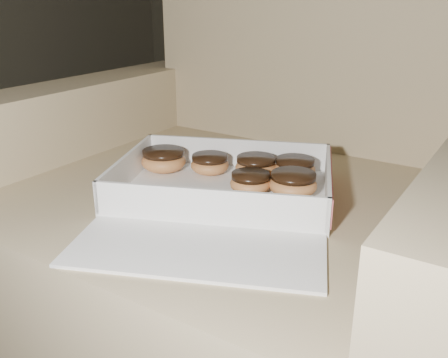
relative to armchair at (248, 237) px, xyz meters
name	(u,v)px	position (x,y,z in m)	size (l,w,h in m)	color
armchair	(248,237)	(0.00, 0.00, 0.00)	(0.94, 0.79, 0.98)	#9F8665
bakery_box	(222,196)	(0.03, -0.13, 0.14)	(0.48, 0.52, 0.06)	white
donut_a	(164,160)	(-0.14, -0.08, 0.16)	(0.08, 0.08, 0.04)	#CA8146
donut_b	(293,184)	(0.12, -0.06, 0.16)	(0.08, 0.08, 0.04)	#CA8146
donut_c	(210,164)	(-0.06, -0.05, 0.16)	(0.07, 0.07, 0.04)	#CA8146
donut_d	(295,168)	(0.09, 0.01, 0.16)	(0.07, 0.07, 0.04)	#CA8146
donut_e	(250,182)	(0.05, -0.09, 0.16)	(0.07, 0.07, 0.04)	#CA8146
donut_f	(256,166)	(0.02, -0.02, 0.16)	(0.08, 0.08, 0.04)	#CA8146
crumb_a	(266,220)	(0.13, -0.17, 0.14)	(0.01, 0.01, 0.00)	black
crumb_b	(222,196)	(0.02, -0.13, 0.14)	(0.01, 0.01, 0.00)	black
crumb_c	(228,208)	(0.06, -0.17, 0.14)	(0.01, 0.01, 0.00)	black
crumb_d	(263,199)	(0.09, -0.10, 0.14)	(0.01, 0.01, 0.00)	black
crumb_e	(208,204)	(0.02, -0.17, 0.14)	(0.01, 0.01, 0.00)	black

